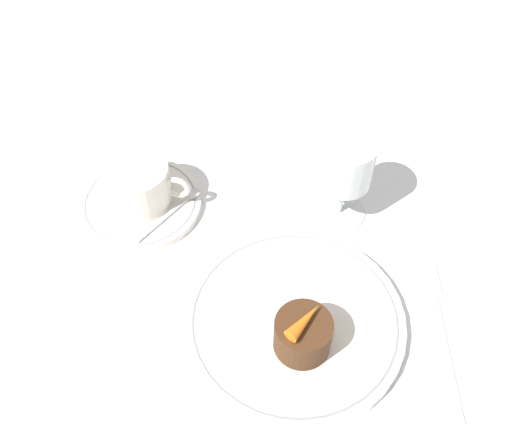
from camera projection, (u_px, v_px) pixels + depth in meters
The scene contains 9 objects.
ground_plane at pixel (287, 292), 0.70m from camera, with size 3.00×3.00×0.00m, color white.
dinner_plate at pixel (295, 321), 0.67m from camera, with size 0.25×0.25×0.01m.
saucer at pixel (141, 203), 0.78m from camera, with size 0.16×0.16×0.01m.
coffee_cup at pixel (139, 183), 0.75m from camera, with size 0.11×0.08×0.06m.
spoon at pixel (176, 208), 0.77m from camera, with size 0.06×0.10×0.00m.
wine_glass at pixel (346, 168), 0.71m from camera, with size 0.07×0.07×0.12m.
fork at pixel (439, 317), 0.68m from camera, with size 0.05×0.20×0.01m.
dessert_cake at pixel (303, 335), 0.63m from camera, with size 0.06×0.06×0.04m.
carrot_garnish at pixel (305, 321), 0.60m from camera, with size 0.04×0.05×0.02m.
Camera 1 is at (0.02, -0.37, 0.60)m, focal length 42.00 mm.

